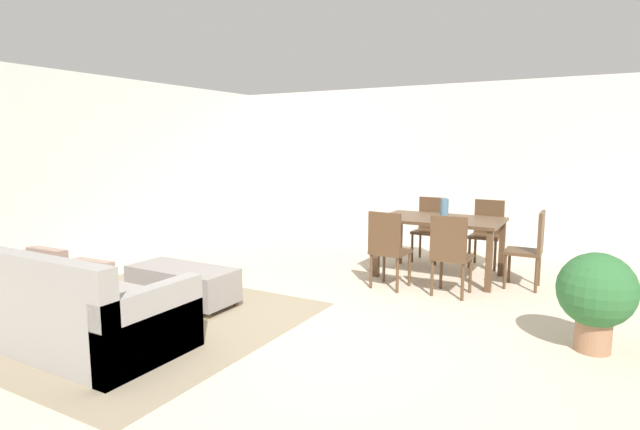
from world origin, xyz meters
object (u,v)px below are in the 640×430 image
(couch, at_px, (59,309))
(dining_chair_far_left, at_px, (430,225))
(dining_table, at_px, (440,225))
(ottoman_table, at_px, (183,283))
(vase_centerpiece, at_px, (444,209))
(dining_chair_near_left, at_px, (388,245))
(dining_chair_near_right, at_px, (450,251))
(dining_chair_head_east, at_px, (531,245))
(dining_chair_far_right, at_px, (487,229))
(potted_plant, at_px, (596,294))

(couch, distance_m, dining_chair_far_left, 4.93)
(couch, bearing_deg, dining_table, 59.14)
(ottoman_table, xyz_separation_m, vase_centerpiece, (2.10, 2.43, 0.66))
(dining_chair_near_left, xyz_separation_m, dining_chair_far_left, (-0.02, 1.69, 0.00))
(vase_centerpiece, bearing_deg, dining_chair_far_left, 117.13)
(couch, relative_size, ottoman_table, 1.94)
(dining_chair_near_right, xyz_separation_m, vase_centerpiece, (-0.29, 0.77, 0.37))
(dining_chair_near_right, height_order, dining_chair_head_east, same)
(dining_chair_far_left, bearing_deg, couch, -112.08)
(ottoman_table, bearing_deg, dining_chair_far_right, 53.66)
(dining_table, xyz_separation_m, dining_chair_far_left, (-0.38, 0.82, -0.15))
(couch, bearing_deg, dining_chair_far_left, 67.92)
(dining_chair_near_right, xyz_separation_m, dining_chair_far_left, (-0.73, 1.63, 0.00))
(dining_chair_far_right, bearing_deg, ottoman_table, -126.34)
(ottoman_table, height_order, dining_chair_far_right, dining_chair_far_right)
(dining_chair_near_right, height_order, dining_chair_far_left, same)
(dining_chair_near_left, relative_size, dining_chair_near_right, 1.00)
(potted_plant, bearing_deg, couch, -153.29)
(couch, distance_m, ottoman_table, 1.29)
(potted_plant, bearing_deg, dining_chair_near_left, 158.42)
(dining_chair_far_left, xyz_separation_m, potted_plant, (2.17, -2.54, -0.03))
(dining_chair_near_right, bearing_deg, ottoman_table, -145.21)
(dining_chair_far_right, relative_size, vase_centerpiece, 3.66)
(dining_chair_near_right, distance_m, dining_chair_head_east, 1.08)
(dining_table, height_order, dining_chair_far_right, dining_chair_far_right)
(dining_chair_near_left, distance_m, dining_chair_head_east, 1.69)
(dining_chair_far_right, xyz_separation_m, dining_chair_head_east, (0.68, -0.89, 0.00))
(dining_table, height_order, dining_chair_head_east, dining_chair_head_east)
(ottoman_table, distance_m, dining_table, 3.23)
(dining_chair_far_right, height_order, dining_chair_head_east, same)
(dining_chair_far_right, bearing_deg, dining_table, -115.30)
(ottoman_table, xyz_separation_m, dining_chair_near_left, (1.68, 1.60, 0.29))
(dining_chair_near_left, xyz_separation_m, vase_centerpiece, (0.42, 0.83, 0.37))
(couch, relative_size, dining_chair_head_east, 2.49)
(dining_chair_near_right, relative_size, dining_chair_far_right, 1.00)
(couch, distance_m, dining_chair_near_left, 3.44)
(couch, relative_size, dining_chair_near_left, 2.49)
(ottoman_table, bearing_deg, dining_table, 50.34)
(dining_chair_near_right, height_order, dining_chair_far_right, same)
(dining_table, xyz_separation_m, dining_chair_near_right, (0.35, -0.80, -0.15))
(ottoman_table, relative_size, dining_chair_near_left, 1.28)
(dining_table, bearing_deg, dining_chair_near_left, -112.95)
(dining_chair_far_left, distance_m, vase_centerpiece, 1.03)
(ottoman_table, bearing_deg, dining_chair_near_left, 43.66)
(dining_chair_far_left, height_order, dining_chair_far_right, same)
(vase_centerpiece, bearing_deg, dining_chair_head_east, 0.73)
(ottoman_table, distance_m, dining_chair_far_left, 3.70)
(ottoman_table, xyz_separation_m, dining_chair_far_right, (2.46, 3.34, 0.29))
(ottoman_table, distance_m, dining_chair_head_east, 3.99)
(dining_chair_far_right, distance_m, vase_centerpiece, 1.04)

